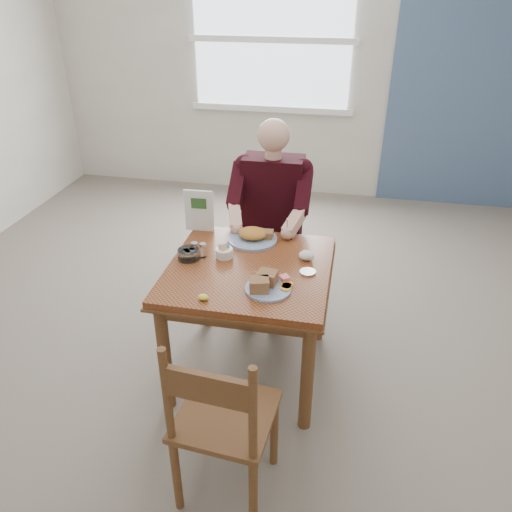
% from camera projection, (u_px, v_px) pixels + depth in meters
% --- Properties ---
extents(floor, '(6.00, 6.00, 0.00)m').
position_uv_depth(floor, '(250.00, 368.00, 3.16)').
color(floor, '#70665B').
rests_on(floor, ground).
extents(wall_back, '(5.50, 0.00, 5.50)m').
position_uv_depth(wall_back, '(311.00, 62.00, 5.03)').
color(wall_back, silver).
rests_on(wall_back, ground).
extents(accent_panel, '(1.60, 0.02, 2.80)m').
position_uv_depth(accent_panel, '(479.00, 67.00, 4.73)').
color(accent_panel, '#455D80').
rests_on(accent_panel, ground).
extents(lemon_wedge, '(0.06, 0.05, 0.03)m').
position_uv_depth(lemon_wedge, '(203.00, 297.00, 2.50)').
color(lemon_wedge, yellow).
rests_on(lemon_wedge, table).
extents(napkin, '(0.09, 0.07, 0.06)m').
position_uv_depth(napkin, '(306.00, 255.00, 2.84)').
color(napkin, white).
rests_on(napkin, table).
extents(metal_dish, '(0.11, 0.11, 0.01)m').
position_uv_depth(metal_dish, '(308.00, 272.00, 2.73)').
color(metal_dish, silver).
rests_on(metal_dish, table).
extents(window, '(1.72, 0.04, 1.42)m').
position_uv_depth(window, '(272.00, 40.00, 4.97)').
color(window, white).
rests_on(window, wall_back).
extents(table, '(0.92, 0.92, 0.75)m').
position_uv_depth(table, '(249.00, 283.00, 2.85)').
color(table, brown).
rests_on(table, ground).
extents(chair_far, '(0.42, 0.42, 0.95)m').
position_uv_depth(chair_far, '(272.00, 243.00, 3.61)').
color(chair_far, brown).
rests_on(chair_far, ground).
extents(chair_near, '(0.45, 0.45, 0.95)m').
position_uv_depth(chair_near, '(222.00, 421.00, 2.18)').
color(chair_near, brown).
rests_on(chair_near, ground).
extents(diner, '(0.53, 0.56, 1.39)m').
position_uv_depth(diner, '(271.00, 206.00, 3.36)').
color(diner, tan).
rests_on(diner, chair_far).
extents(near_plate, '(0.27, 0.27, 0.08)m').
position_uv_depth(near_plate, '(267.00, 284.00, 2.58)').
color(near_plate, white).
rests_on(near_plate, table).
extents(far_plate, '(0.31, 0.31, 0.08)m').
position_uv_depth(far_plate, '(254.00, 236.00, 3.05)').
color(far_plate, white).
rests_on(far_plate, table).
extents(caddy, '(0.13, 0.13, 0.07)m').
position_uv_depth(caddy, '(224.00, 253.00, 2.87)').
color(caddy, white).
rests_on(caddy, table).
extents(shakers, '(0.09, 0.04, 0.09)m').
position_uv_depth(shakers, '(199.00, 250.00, 2.87)').
color(shakers, white).
rests_on(shakers, table).
extents(creamer, '(0.14, 0.14, 0.06)m').
position_uv_depth(creamer, '(189.00, 254.00, 2.85)').
color(creamer, white).
rests_on(creamer, table).
extents(menu, '(0.18, 0.02, 0.27)m').
position_uv_depth(menu, '(199.00, 210.00, 3.12)').
color(menu, white).
rests_on(menu, table).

